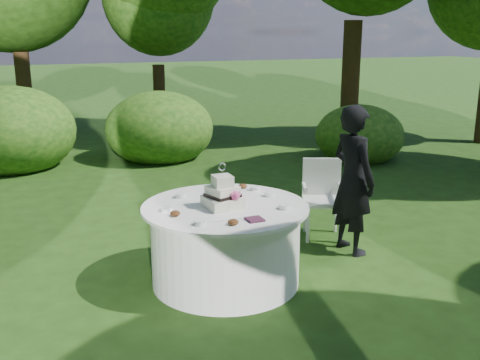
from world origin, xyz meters
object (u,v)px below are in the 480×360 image
at_px(napkins, 255,219).
at_px(cake, 223,195).
at_px(table, 225,244).
at_px(chair, 322,192).
at_px(guest, 353,180).

relative_size(napkins, cake, 0.33).
xyz_separation_m(table, chair, (1.52, 0.77, 0.13)).
xyz_separation_m(table, cake, (-0.04, -0.05, 0.50)).
bearing_deg(napkins, guest, 25.73).
relative_size(table, chair, 1.72).
xyz_separation_m(cake, chair, (1.56, 0.82, -0.36)).
distance_m(guest, chair, 0.63).
height_order(napkins, table, napkins).
xyz_separation_m(napkins, cake, (-0.12, 0.45, 0.10)).
bearing_deg(cake, table, 48.95).
height_order(guest, table, guest).
bearing_deg(cake, chair, 27.68).
distance_m(guest, table, 1.62).
bearing_deg(chair, napkins, -138.66).
relative_size(guest, table, 1.03).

